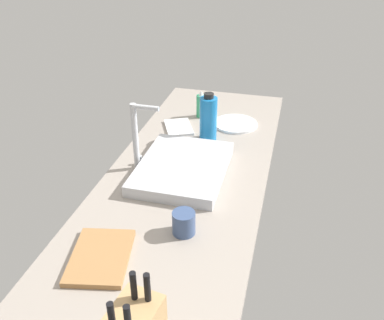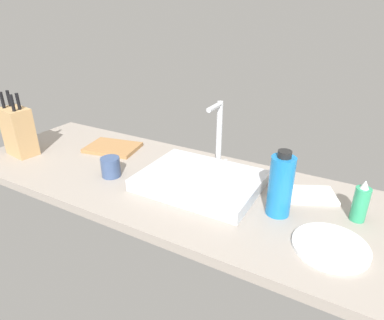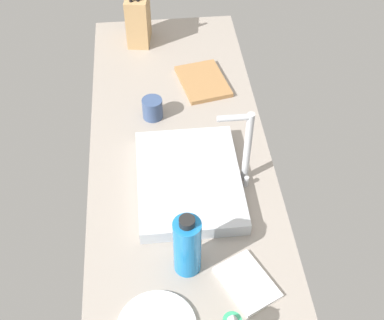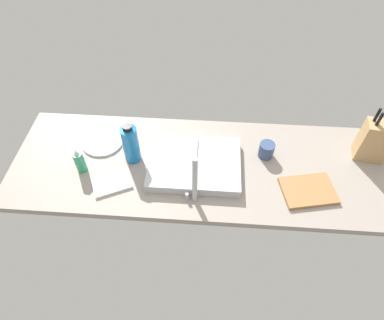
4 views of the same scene
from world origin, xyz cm
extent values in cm
cube|color=gray|center=(0.00, 0.00, 1.75)|extent=(195.67, 64.06, 3.50)
cube|color=#B7BABF|center=(6.08, 1.80, 5.87)|extent=(44.72, 34.07, 4.73)
cylinder|color=#B7BABF|center=(4.76, 20.90, 17.92)|extent=(2.40, 2.40, 28.83)
cylinder|color=#B7BABF|center=(4.76, 15.70, 31.33)|extent=(2.00, 10.40, 2.00)
cylinder|color=#B7BABF|center=(8.26, 20.90, 5.50)|extent=(1.60, 1.60, 4.00)
cube|color=tan|center=(-80.99, -11.78, 14.48)|extent=(15.42, 11.27, 21.95)
cylinder|color=black|center=(-85.10, -13.20, 29.07)|extent=(1.59, 1.59, 7.22)
cylinder|color=black|center=(-85.26, -9.98, 29.07)|extent=(1.59, 1.59, 7.22)
cylinder|color=black|center=(-76.74, -14.09, 29.07)|extent=(1.59, 1.59, 7.22)
cylinder|color=black|center=(-77.00, -11.20, 29.07)|extent=(1.59, 1.59, 7.22)
cube|color=#9E7042|center=(-47.82, 12.87, 4.40)|extent=(27.17, 21.95, 1.80)
cylinder|color=#2D9966|center=(61.11, 7.33, 9.34)|extent=(4.86, 4.86, 11.68)
cone|color=silver|center=(61.11, 7.33, 16.58)|extent=(2.67, 2.67, 2.80)
cylinder|color=#1970B7|center=(37.39, -1.68, 13.81)|extent=(7.99, 7.99, 20.61)
cylinder|color=black|center=(37.39, -1.68, 25.21)|extent=(4.39, 4.39, 2.20)
cylinder|color=white|center=(55.84, -11.75, 4.10)|extent=(21.60, 21.60, 1.20)
cube|color=white|center=(44.83, 14.80, 4.10)|extent=(21.25, 18.65, 1.20)
cylinder|color=#384C75|center=(-29.52, -8.52, 7.54)|extent=(7.68, 7.68, 8.08)
camera|label=1|loc=(-132.85, -38.05, 95.02)|focal=39.21mm
camera|label=2|loc=(57.94, -97.03, 66.97)|focal=30.92mm
camera|label=3|loc=(118.43, -8.59, 135.47)|focal=48.23mm
camera|label=4|loc=(0.13, 105.37, 132.41)|focal=31.13mm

